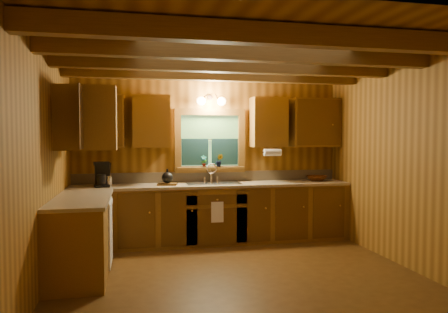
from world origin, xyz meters
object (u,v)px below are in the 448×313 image
sink (213,186)px  wicker_basket (317,178)px  cutting_board (167,184)px  coffee_maker (102,175)px

sink → wicker_basket: size_ratio=2.45×
sink → wicker_basket: bearing=1.1°
sink → cutting_board: sink is taller
cutting_board → wicker_basket: size_ratio=0.85×
sink → coffee_maker: bearing=-177.8°
sink → cutting_board: size_ratio=2.87×
coffee_maker → wicker_basket: 3.34m
wicker_basket → cutting_board: bearing=-178.2°
sink → coffee_maker: coffee_maker is taller
coffee_maker → wicker_basket: bearing=-9.0°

